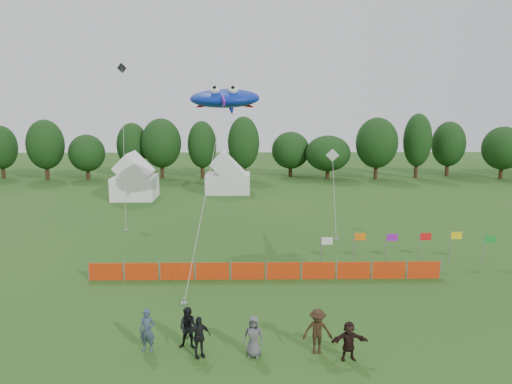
{
  "coord_description": "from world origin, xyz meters",
  "views": [
    {
      "loc": [
        -0.42,
        -20.0,
        9.88
      ],
      "look_at": [
        0.0,
        6.0,
        5.2
      ],
      "focal_mm": 35.0,
      "sensor_mm": 36.0,
      "label": 1
    }
  ],
  "objects_px": {
    "spectator_b": "(189,328)",
    "tent_left": "(135,180)",
    "spectator_c": "(317,331)",
    "tent_right": "(228,177)",
    "spectator_f": "(349,341)",
    "spectator_a": "(147,330)",
    "barrier_fence": "(265,271)",
    "spectator_e": "(254,336)",
    "stingray_kite": "(225,99)",
    "spectator_d": "(199,337)"
  },
  "relations": [
    {
      "from": "tent_left",
      "to": "spectator_f",
      "type": "distance_m",
      "value": 36.88
    },
    {
      "from": "tent_left",
      "to": "spectator_a",
      "type": "xyz_separation_m",
      "value": [
        7.72,
        -32.57,
        -1.05
      ]
    },
    {
      "from": "spectator_e",
      "to": "stingray_kite",
      "type": "xyz_separation_m",
      "value": [
        -1.9,
        20.1,
        9.33
      ]
    },
    {
      "from": "tent_left",
      "to": "stingray_kite",
      "type": "xyz_separation_m",
      "value": [
        10.07,
        -12.93,
        8.22
      ]
    },
    {
      "from": "tent_right",
      "to": "barrier_fence",
      "type": "bearing_deg",
      "value": -83.41
    },
    {
      "from": "spectator_a",
      "to": "spectator_b",
      "type": "bearing_deg",
      "value": 16.47
    },
    {
      "from": "spectator_b",
      "to": "spectator_e",
      "type": "height_order",
      "value": "spectator_b"
    },
    {
      "from": "spectator_f",
      "to": "tent_right",
      "type": "bearing_deg",
      "value": 95.24
    },
    {
      "from": "tent_right",
      "to": "barrier_fence",
      "type": "relative_size",
      "value": 0.25
    },
    {
      "from": "barrier_fence",
      "to": "spectator_a",
      "type": "distance_m",
      "value": 9.63
    },
    {
      "from": "barrier_fence",
      "to": "spectator_a",
      "type": "relative_size",
      "value": 11.23
    },
    {
      "from": "spectator_b",
      "to": "spectator_e",
      "type": "bearing_deg",
      "value": -9.93
    },
    {
      "from": "spectator_a",
      "to": "spectator_f",
      "type": "distance_m",
      "value": 7.98
    },
    {
      "from": "tent_left",
      "to": "spectator_e",
      "type": "xyz_separation_m",
      "value": [
        11.97,
        -33.04,
        -1.11
      ]
    },
    {
      "from": "tent_left",
      "to": "spectator_b",
      "type": "bearing_deg",
      "value": -73.87
    },
    {
      "from": "tent_left",
      "to": "spectator_a",
      "type": "distance_m",
      "value": 33.49
    },
    {
      "from": "tent_left",
      "to": "spectator_e",
      "type": "relative_size",
      "value": 2.63
    },
    {
      "from": "spectator_d",
      "to": "spectator_f",
      "type": "distance_m",
      "value": 5.85
    },
    {
      "from": "spectator_d",
      "to": "spectator_f",
      "type": "height_order",
      "value": "spectator_d"
    },
    {
      "from": "tent_right",
      "to": "spectator_d",
      "type": "bearing_deg",
      "value": -89.55
    },
    {
      "from": "tent_right",
      "to": "spectator_a",
      "type": "xyz_separation_m",
      "value": [
        -1.82,
        -35.87,
        -0.86
      ]
    },
    {
      "from": "spectator_b",
      "to": "tent_left",
      "type": "bearing_deg",
      "value": 111.23
    },
    {
      "from": "spectator_e",
      "to": "spectator_b",
      "type": "bearing_deg",
      "value": 172.83
    },
    {
      "from": "barrier_fence",
      "to": "stingray_kite",
      "type": "xyz_separation_m",
      "value": [
        -2.66,
        11.43,
        9.65
      ]
    },
    {
      "from": "barrier_fence",
      "to": "spectator_d",
      "type": "bearing_deg",
      "value": -108.53
    },
    {
      "from": "spectator_a",
      "to": "stingray_kite",
      "type": "distance_m",
      "value": 21.84
    },
    {
      "from": "stingray_kite",
      "to": "spectator_b",
      "type": "bearing_deg",
      "value": -92.12
    },
    {
      "from": "spectator_a",
      "to": "spectator_b",
      "type": "height_order",
      "value": "spectator_a"
    },
    {
      "from": "spectator_a",
      "to": "spectator_d",
      "type": "distance_m",
      "value": 2.16
    },
    {
      "from": "stingray_kite",
      "to": "barrier_fence",
      "type": "bearing_deg",
      "value": -76.87
    },
    {
      "from": "spectator_c",
      "to": "spectator_d",
      "type": "relative_size",
      "value": 1.11
    },
    {
      "from": "spectator_a",
      "to": "spectator_c",
      "type": "bearing_deg",
      "value": 6.1
    },
    {
      "from": "barrier_fence",
      "to": "spectator_f",
      "type": "relative_size",
      "value": 12.71
    },
    {
      "from": "tent_left",
      "to": "spectator_f",
      "type": "relative_size",
      "value": 2.78
    },
    {
      "from": "spectator_a",
      "to": "tent_left",
      "type": "bearing_deg",
      "value": 111.63
    },
    {
      "from": "spectator_b",
      "to": "spectator_d",
      "type": "height_order",
      "value": "spectator_b"
    },
    {
      "from": "spectator_a",
      "to": "spectator_e",
      "type": "relative_size",
      "value": 1.07
    },
    {
      "from": "spectator_e",
      "to": "spectator_c",
      "type": "bearing_deg",
      "value": 12.58
    },
    {
      "from": "tent_right",
      "to": "spectator_f",
      "type": "height_order",
      "value": "tent_right"
    },
    {
      "from": "tent_right",
      "to": "stingray_kite",
      "type": "relative_size",
      "value": 0.23
    },
    {
      "from": "spectator_e",
      "to": "barrier_fence",
      "type": "bearing_deg",
      "value": 92.83
    },
    {
      "from": "tent_right",
      "to": "spectator_d",
      "type": "height_order",
      "value": "tent_right"
    },
    {
      "from": "spectator_e",
      "to": "stingray_kite",
      "type": "relative_size",
      "value": 0.08
    },
    {
      "from": "spectator_d",
      "to": "stingray_kite",
      "type": "distance_m",
      "value": 22.17
    },
    {
      "from": "spectator_e",
      "to": "stingray_kite",
      "type": "height_order",
      "value": "stingray_kite"
    },
    {
      "from": "spectator_b",
      "to": "spectator_c",
      "type": "relative_size",
      "value": 0.94
    },
    {
      "from": "spectator_d",
      "to": "spectator_e",
      "type": "distance_m",
      "value": 2.15
    },
    {
      "from": "tent_right",
      "to": "stingray_kite",
      "type": "distance_m",
      "value": 18.29
    },
    {
      "from": "spectator_a",
      "to": "spectator_d",
      "type": "bearing_deg",
      "value": -4.75
    },
    {
      "from": "spectator_a",
      "to": "stingray_kite",
      "type": "height_order",
      "value": "stingray_kite"
    }
  ]
}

